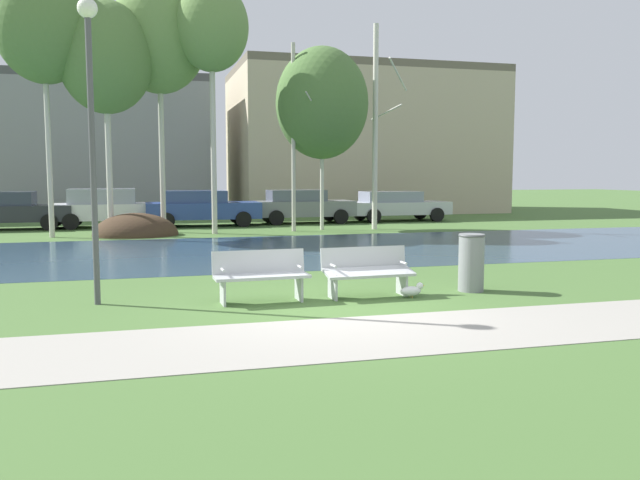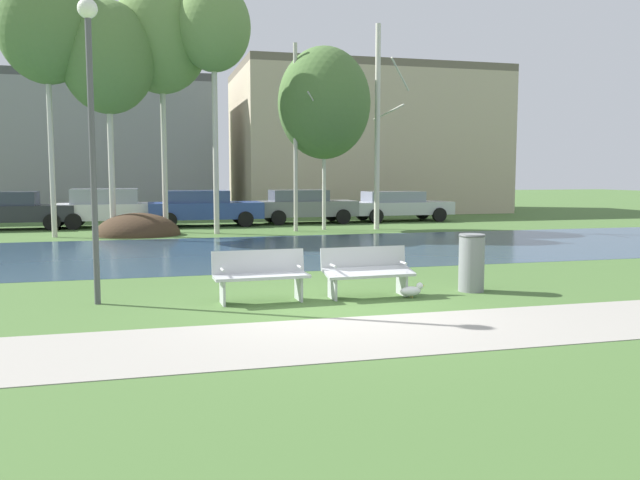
# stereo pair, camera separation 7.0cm
# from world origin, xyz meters

# --- Properties ---
(ground_plane) EXTENTS (120.00, 120.00, 0.00)m
(ground_plane) POSITION_xyz_m (0.00, 10.00, 0.00)
(ground_plane) COLOR #476B33
(paved_path_strip) EXTENTS (60.00, 2.22, 0.01)m
(paved_path_strip) POSITION_xyz_m (0.00, -1.69, 0.01)
(paved_path_strip) COLOR #9E998E
(paved_path_strip) RESTS_ON ground
(river_band) EXTENTS (80.00, 8.28, 0.01)m
(river_band) POSITION_xyz_m (0.00, 8.28, 0.00)
(river_band) COLOR #2D475B
(river_band) RESTS_ON ground
(soil_mound) EXTENTS (2.97, 2.59, 1.59)m
(soil_mound) POSITION_xyz_m (-3.17, 14.06, 0.00)
(soil_mound) COLOR #423021
(soil_mound) RESTS_ON ground
(bench_left) EXTENTS (1.62, 0.62, 0.87)m
(bench_left) POSITION_xyz_m (-0.95, 0.96, 0.47)
(bench_left) COLOR #B2B5B7
(bench_left) RESTS_ON ground
(bench_right) EXTENTS (1.62, 0.62, 0.87)m
(bench_right) POSITION_xyz_m (0.95, 0.96, 0.47)
(bench_right) COLOR #B2B5B7
(bench_right) RESTS_ON ground
(trash_bin) EXTENTS (0.50, 0.50, 1.07)m
(trash_bin) POSITION_xyz_m (2.99, 0.98, 0.55)
(trash_bin) COLOR gray
(trash_bin) RESTS_ON ground
(seagull) EXTENTS (0.46, 0.17, 0.27)m
(seagull) POSITION_xyz_m (1.67, 0.64, 0.13)
(seagull) COLOR white
(seagull) RESTS_ON ground
(streetlamp) EXTENTS (0.32, 0.32, 4.96)m
(streetlamp) POSITION_xyz_m (-3.62, 1.49, 3.35)
(streetlamp) COLOR #4C4C51
(streetlamp) RESTS_ON ground
(birch_far_left) EXTENTS (3.19, 3.19, 9.08)m
(birch_far_left) POSITION_xyz_m (-5.93, 14.00, 7.06)
(birch_far_left) COLOR beige
(birch_far_left) RESTS_ON ground
(birch_left) EXTENTS (3.21, 3.21, 8.09)m
(birch_left) POSITION_xyz_m (-4.00, 14.14, 6.15)
(birch_left) COLOR beige
(birch_left) RESTS_ON ground
(birch_center_left) EXTENTS (3.45, 3.45, 9.23)m
(birch_center_left) POSITION_xyz_m (-2.17, 15.03, 7.14)
(birch_center_left) COLOR beige
(birch_center_left) RESTS_ON ground
(birch_center) EXTENTS (2.62, 2.62, 9.43)m
(birch_center) POSITION_xyz_m (-0.39, 13.92, 7.31)
(birch_center) COLOR beige
(birch_center) RESTS_ON ground
(birch_center_right) EXTENTS (1.50, 2.81, 7.01)m
(birch_center_right) POSITION_xyz_m (2.68, 14.20, 3.60)
(birch_center_right) COLOR #BCB7A8
(birch_center_right) RESTS_ON ground
(birch_right) EXTENTS (3.56, 3.56, 7.02)m
(birch_right) POSITION_xyz_m (3.84, 14.61, 4.88)
(birch_right) COLOR beige
(birch_right) RESTS_ON ground
(birch_far_right) EXTENTS (1.36, 2.31, 7.90)m
(birch_far_right) POSITION_xyz_m (5.93, 14.27, 4.02)
(birch_far_right) COLOR beige
(birch_far_right) RESTS_ON ground
(parked_van_nearest_dark) EXTENTS (4.78, 1.96, 1.48)m
(parked_van_nearest_dark) POSITION_xyz_m (-8.09, 17.80, 0.78)
(parked_van_nearest_dark) COLOR #282B30
(parked_van_nearest_dark) RESTS_ON ground
(parked_sedan_second_white) EXTENTS (4.63, 2.09, 1.57)m
(parked_sedan_second_white) POSITION_xyz_m (-4.24, 17.98, 0.82)
(parked_sedan_second_white) COLOR silver
(parked_sedan_second_white) RESTS_ON ground
(parked_hatch_third_blue) EXTENTS (4.67, 2.14, 1.48)m
(parked_hatch_third_blue) POSITION_xyz_m (-0.58, 17.60, 0.79)
(parked_hatch_third_blue) COLOR #2D4793
(parked_hatch_third_blue) RESTS_ON ground
(parked_wagon_fourth_grey) EXTENTS (4.36, 2.06, 1.47)m
(parked_wagon_fourth_grey) POSITION_xyz_m (3.88, 18.10, 0.78)
(parked_wagon_fourth_grey) COLOR slate
(parked_wagon_fourth_grey) RESTS_ON ground
(parked_suv_fifth_silver) EXTENTS (4.64, 2.11, 1.37)m
(parked_suv_fifth_silver) POSITION_xyz_m (8.37, 18.20, 0.74)
(parked_suv_fifth_silver) COLOR #B2B5BC
(parked_suv_fifth_silver) RESTS_ON ground
(building_grey_warehouse) EXTENTS (17.60, 7.21, 7.23)m
(building_grey_warehouse) POSITION_xyz_m (-8.06, 27.54, 3.62)
(building_grey_warehouse) COLOR gray
(building_grey_warehouse) RESTS_ON ground
(building_beige_block) EXTENTS (14.66, 9.02, 8.11)m
(building_beige_block) POSITION_xyz_m (9.48, 26.63, 4.06)
(building_beige_block) COLOR #BCAD8E
(building_beige_block) RESTS_ON ground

